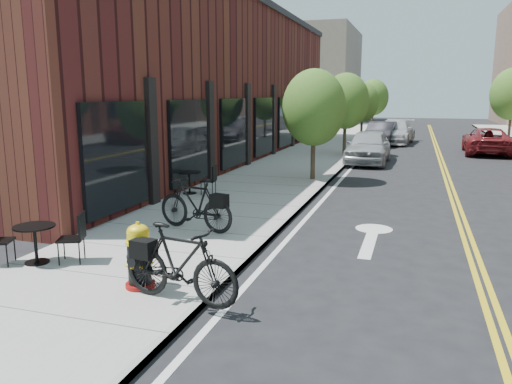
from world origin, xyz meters
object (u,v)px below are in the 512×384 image
(bistro_set_b, at_px, (35,239))
(parked_car_b, at_px, (381,134))
(parked_car_a, at_px, (368,147))
(parked_car_far, at_px, (487,141))
(bicycle_left, at_px, (195,204))
(bistro_set_c, at_px, (189,179))
(parked_car_c, at_px, (395,132))
(bicycle_right, at_px, (180,264))
(fire_hydrant, at_px, (139,257))

(bistro_set_b, relative_size, parked_car_b, 0.39)
(parked_car_a, relative_size, parked_car_far, 0.90)
(bicycle_left, height_order, parked_car_far, parked_car_far)
(bistro_set_b, relative_size, parked_car_far, 0.34)
(bistro_set_c, xyz_separation_m, parked_car_a, (4.40, 9.33, 0.20))
(parked_car_b, xyz_separation_m, parked_car_far, (5.55, -2.86, -0.03))
(parked_car_c, bearing_deg, parked_car_far, -35.41)
(parked_car_a, bearing_deg, parked_car_b, 91.14)
(parked_car_a, relative_size, parked_car_c, 0.87)
(bicycle_left, distance_m, bicycle_right, 3.90)
(bistro_set_c, bearing_deg, parked_car_far, 49.43)
(parked_car_b, distance_m, parked_car_far, 6.25)
(fire_hydrant, bearing_deg, parked_car_far, 76.66)
(parked_car_b, bearing_deg, parked_car_far, -21.68)
(fire_hydrant, height_order, parked_car_c, parked_car_c)
(bistro_set_b, bearing_deg, fire_hydrant, -33.78)
(bicycle_right, bearing_deg, fire_hydrant, 77.59)
(fire_hydrant, distance_m, bistro_set_b, 2.38)
(bicycle_right, height_order, parked_car_c, parked_car_c)
(fire_hydrant, height_order, bistro_set_c, fire_hydrant)
(bistro_set_c, relative_size, parked_car_b, 0.38)
(parked_car_a, distance_m, parked_car_far, 7.78)
(bicycle_right, bearing_deg, bistro_set_c, 32.53)
(fire_hydrant, distance_m, parked_car_c, 26.19)
(bistro_set_c, xyz_separation_m, parked_car_b, (4.40, 17.65, 0.16))
(bicycle_left, height_order, bicycle_right, bicycle_left)
(bistro_set_b, height_order, parked_car_b, parked_car_b)
(parked_car_a, xyz_separation_m, parked_car_c, (0.74, 9.72, -0.01))
(bistro_set_c, height_order, parked_car_a, parked_car_a)
(bistro_set_c, bearing_deg, bicycle_left, -69.61)
(parked_car_a, bearing_deg, parked_car_far, 45.64)
(bistro_set_b, bearing_deg, parked_car_b, 56.70)
(parked_car_b, bearing_deg, fire_hydrant, -88.92)
(bistro_set_b, bearing_deg, parked_car_a, 51.65)
(bicycle_right, relative_size, parked_car_c, 0.38)
(parked_car_b, bearing_deg, bistro_set_b, -94.44)
(parked_car_a, height_order, parked_car_c, parked_car_a)
(parked_car_b, height_order, parked_car_far, parked_car_b)
(bicycle_right, bearing_deg, bicycle_left, 29.60)
(fire_hydrant, relative_size, parked_car_a, 0.24)
(fire_hydrant, height_order, parked_car_b, parked_car_b)
(parked_car_far, bearing_deg, bistro_set_b, 66.96)
(fire_hydrant, xyz_separation_m, bicycle_left, (-0.57, 3.31, 0.09))
(fire_hydrant, xyz_separation_m, parked_car_a, (1.95, 16.33, 0.14))
(bicycle_right, bearing_deg, parked_car_a, 4.49)
(bistro_set_b, relative_size, parked_car_c, 0.33)
(fire_hydrant, relative_size, parked_car_b, 0.24)
(fire_hydrant, bearing_deg, bicycle_right, -15.02)
(parked_car_c, bearing_deg, bistro_set_b, -95.01)
(bicycle_left, bearing_deg, parked_car_c, -175.00)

